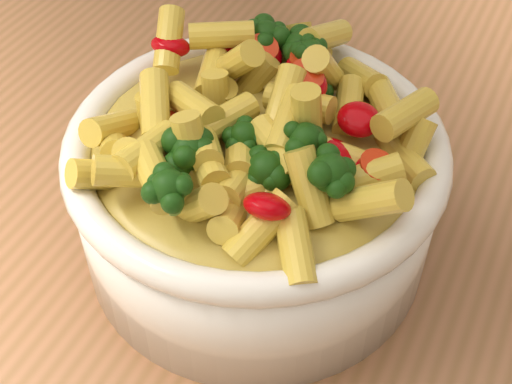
% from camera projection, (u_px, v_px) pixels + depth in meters
% --- Properties ---
extents(table, '(1.20, 0.80, 0.90)m').
position_uv_depth(table, '(222.00, 271.00, 0.62)').
color(table, '#A26945').
rests_on(table, ground).
extents(serving_bowl, '(0.24, 0.24, 0.10)m').
position_uv_depth(serving_bowl, '(256.00, 191.00, 0.47)').
color(serving_bowl, white).
rests_on(serving_bowl, table).
extents(pasta_salad, '(0.19, 0.19, 0.04)m').
position_uv_depth(pasta_salad, '(256.00, 115.00, 0.42)').
color(pasta_salad, '#E7BD49').
rests_on(pasta_salad, serving_bowl).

